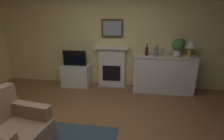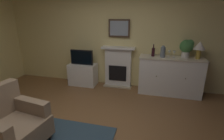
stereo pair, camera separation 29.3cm
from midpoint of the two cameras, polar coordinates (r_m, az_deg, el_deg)
wall_rear at (r=4.58m, az=3.81°, el=12.94°), size 6.38×0.06×2.99m
fireplace_unit at (r=4.64m, az=3.91°, el=1.05°), size 0.87×0.30×1.10m
framed_picture at (r=4.49m, az=4.31°, el=13.75°), size 0.55×0.04×0.45m
sideboard_cabinet at (r=4.46m, az=20.58°, el=-1.89°), size 1.50×0.49×0.94m
table_lamp at (r=4.38m, az=28.99°, el=6.79°), size 0.26×0.26×0.40m
wine_bottle at (r=4.28m, az=15.54°, el=5.83°), size 0.08×0.08×0.29m
wine_glass_left at (r=4.29m, az=20.48°, el=5.58°), size 0.07×0.07×0.16m
wine_glass_center at (r=4.28m, az=21.98°, el=5.37°), size 0.07×0.07×0.16m
vase_decorative at (r=4.23m, az=18.58°, el=5.85°), size 0.11×0.11×0.28m
tv_cabinet at (r=4.83m, az=-7.96°, el=-1.48°), size 0.75×0.42×0.60m
tv_set at (r=4.67m, az=-8.34°, el=4.20°), size 0.62×0.07×0.40m
potted_plant_small at (r=4.37m, az=25.56°, el=6.97°), size 0.30×0.30×0.43m
armchair at (r=2.95m, az=-28.33°, el=-15.64°), size 0.91×0.87×0.92m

